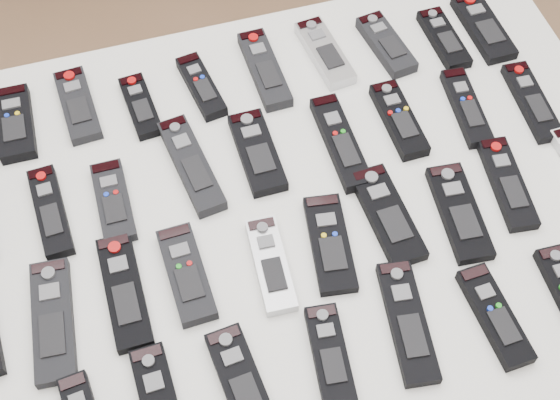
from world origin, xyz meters
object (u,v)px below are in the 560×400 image
object	(u,v)px
remote_1	(15,123)
remote_6	(325,53)
remote_25	(388,215)
remote_20	(53,321)
remote_27	(507,183)
remote_17	(466,107)
remote_21	(124,291)
remote_13	(192,165)
remote_32	(241,383)
remote_9	(483,27)
remote_23	(271,265)
remote_4	(201,86)
remote_16	(399,120)
table	(280,225)
remote_34	(407,322)
remote_26	(459,213)
remote_3	(141,106)
remote_7	(386,45)
remote_14	(257,152)
remote_5	(265,69)
remote_24	(330,244)
remote_35	(495,316)
remote_15	(340,142)
remote_22	(187,274)
remote_12	(113,202)
remote_18	(532,102)
remote_33	(330,355)
remote_2	(78,105)
remote_11	(51,212)

from	to	relation	value
remote_1	remote_6	bearing A→B (deg)	1.67
remote_25	remote_20	bearing A→B (deg)	-179.46
remote_1	remote_27	size ratio (longest dim) A/B	0.88
remote_17	remote_21	xyz separation A→B (m)	(-0.65, -0.19, -0.00)
remote_13	remote_32	size ratio (longest dim) A/B	1.19
remote_9	remote_23	bearing A→B (deg)	-145.75
remote_4	remote_17	size ratio (longest dim) A/B	0.88
remote_16	remote_32	distance (m)	0.55
remote_16	remote_27	size ratio (longest dim) A/B	0.91
table	remote_34	size ratio (longest dim) A/B	6.34
remote_16	remote_21	world-z (taller)	remote_16
remote_1	remote_26	bearing A→B (deg)	-29.01
remote_3	remote_7	size ratio (longest dim) A/B	0.92
remote_3	remote_14	bearing A→B (deg)	-47.35
remote_5	remote_25	distance (m)	0.38
remote_24	remote_35	world-z (taller)	remote_35
remote_17	remote_32	world-z (taller)	remote_32
remote_9	remote_15	world-z (taller)	remote_15
remote_13	remote_22	size ratio (longest dim) A/B	1.20
remote_5	remote_12	bearing A→B (deg)	-148.23
remote_26	remote_22	bearing A→B (deg)	-176.64
remote_5	remote_18	size ratio (longest dim) A/B	1.05
remote_27	remote_34	world-z (taller)	same
remote_33	remote_20	bearing A→B (deg)	162.75
remote_25	remote_9	bearing A→B (deg)	43.73
remote_13	remote_18	distance (m)	0.62
remote_14	remote_34	world-z (taller)	remote_14
remote_5	remote_27	bearing A→B (deg)	-49.87
remote_9	remote_12	size ratio (longest dim) A/B	1.12
remote_3	remote_27	world-z (taller)	remote_27
remote_20	remote_34	distance (m)	0.53
remote_32	remote_14	bearing A→B (deg)	65.88
table	remote_32	size ratio (longest dim) A/B	7.35
table	remote_18	distance (m)	0.51
remote_17	remote_32	bearing A→B (deg)	-138.52
remote_6	remote_20	size ratio (longest dim) A/B	0.84
remote_2	remote_23	distance (m)	0.48
remote_21	remote_13	bearing A→B (deg)	52.76
remote_13	remote_18	bearing A→B (deg)	-11.11
remote_13	remote_35	world-z (taller)	remote_13
remote_12	remote_22	size ratio (longest dim) A/B	0.93
remote_9	remote_26	distance (m)	0.43
remote_17	remote_11	bearing A→B (deg)	-173.91
table	remote_4	size ratio (longest dim) A/B	8.32
remote_35	remote_24	bearing A→B (deg)	133.07
table	remote_27	distance (m)	0.39
remote_27	remote_15	bearing A→B (deg)	153.09
remote_4	remote_20	distance (m)	0.50
remote_7	remote_9	size ratio (longest dim) A/B	0.88
remote_24	remote_34	world-z (taller)	remote_34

